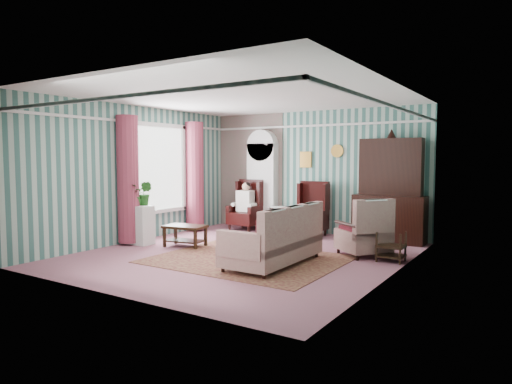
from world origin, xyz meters
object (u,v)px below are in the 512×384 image
Objects in this scene: dresser_hutch at (390,187)px; floral_armchair at (364,228)px; nest_table at (391,246)px; bookcase at (262,185)px; wingback_left at (245,205)px; coffee_table at (185,236)px; sofa at (273,237)px; round_side_table at (280,220)px; wingback_right at (309,209)px; seated_woman at (245,206)px; plant_stand at (140,225)px.

dresser_hutch is 1.74m from floral_armchair.
nest_table is 0.66m from floral_armchair.
bookcase is 3.73m from floral_armchair.
wingback_left is at bearing 159.15° from nest_table.
floral_armchair is (-0.57, 0.22, 0.24)m from nest_table.
coffee_table is (-3.32, -2.72, -0.96)m from dresser_hutch.
sofa is 1.99× the size of floral_armchair.
dresser_hutch is 4.40m from coffee_table.
round_side_table is at bearing -177.36° from dresser_hutch.
sofa is at bearing -9.46° from coffee_table.
bookcase is 3.73× the size of round_side_table.
bookcase is at bearing 165.43° from wingback_right.
seated_woman is at bearing -175.59° from dresser_hutch.
nest_table is 0.26× the size of sofa.
coffee_table is at bearing 17.13° from plant_stand.
wingback_left is at bearing 0.00° from seated_woman.
dresser_hutch reaches higher than sofa.
wingback_left reaches higher than sofa.
nest_table is (2.32, -1.55, -0.35)m from wingback_right.
sofa is 1.82m from floral_armchair.
wingback_left reaches higher than coffee_table.
wingback_right is at bearing 0.00° from wingback_left.
wingback_right is 2.08× the size of round_side_table.
plant_stand is at bearing -106.22° from seated_woman.
wingback_right is 1.53× the size of coffee_table.
bookcase is at bearing 88.52° from coffee_table.
wingback_right reaches higher than round_side_table.
wingback_left is at bearing 180.00° from wingback_right.
floral_armchair is (3.50, -1.33, -0.08)m from seated_woman.
wingback_left is at bearing -170.54° from round_side_table.
bookcase is 2.98m from coffee_table.
seated_woman is at bearing 73.78° from plant_stand.
floral_armchair is at bearing 18.24° from plant_stand.
sofa is at bearing -49.02° from seated_woman.
wingback_left is at bearing 73.78° from plant_stand.
sofa is 2.49× the size of coffee_table.
dresser_hutch is at bearing 35.08° from plant_stand.
coffee_table is at bearing -167.00° from nest_table.
sofa reaches higher than coffee_table.
bookcase reaches higher than plant_stand.
wingback_right is 1.56× the size of plant_stand.
wingback_left reaches higher than round_side_table.
floral_armchair is (2.60, -1.48, 0.21)m from round_side_table.
bookcase is at bearing 177.89° from dresser_hutch.
nest_table is at bearing 13.84° from plant_stand.
wingback_right is 2.20m from floral_armchair.
wingback_right reaches higher than plant_stand.
coffee_table is at bearing -140.71° from dresser_hutch.
wingback_left is 1.22× the size of floral_armchair.
floral_armchair is (3.25, -1.72, -0.61)m from bookcase.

